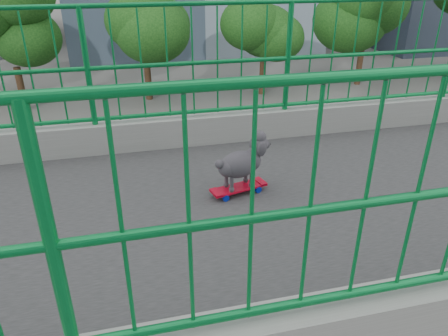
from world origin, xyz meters
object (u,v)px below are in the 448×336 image
(skateboard, at_px, (239,188))
(car_1, at_px, (386,198))
(car_4, at_px, (92,132))
(car_5, at_px, (332,265))
(car_2, at_px, (386,155))
(poodle, at_px, (242,161))
(car_0, at_px, (294,271))

(skateboard, height_order, car_1, skateboard)
(car_4, bearing_deg, car_5, -150.74)
(car_2, height_order, car_5, car_2)
(skateboard, xyz_separation_m, car_1, (-8.97, 8.36, -6.38))
(poodle, distance_m, car_4, 19.87)
(car_0, relative_size, car_4, 1.13)
(skateboard, bearing_deg, car_0, 136.24)
(skateboard, distance_m, car_0, 9.13)
(car_0, bearing_deg, car_4, -154.90)
(skateboard, xyz_separation_m, car_5, (-5.77, 4.51, -6.28))
(car_0, relative_size, car_2, 0.83)
(car_1, bearing_deg, poodle, -42.91)
(car_1, height_order, car_2, car_2)
(car_1, bearing_deg, car_5, -50.25)
(poodle, distance_m, car_5, 9.79)
(skateboard, xyz_separation_m, car_2, (-12.17, 10.36, -6.25))
(skateboard, relative_size, car_0, 0.11)
(car_2, relative_size, car_5, 1.22)
(car_2, relative_size, car_4, 1.37)
(car_0, bearing_deg, car_2, 132.34)
(car_1, bearing_deg, skateboard, -42.98)
(car_5, bearing_deg, car_4, -150.74)
(poodle, bearing_deg, car_2, 125.93)
(car_2, bearing_deg, car_1, 147.98)
(car_0, height_order, car_4, car_0)
(skateboard, relative_size, car_2, 0.09)
(car_0, bearing_deg, poodle, -29.87)
(car_4, distance_m, car_5, 14.67)
(skateboard, xyz_separation_m, car_0, (-5.77, 3.33, -6.24))
(skateboard, xyz_separation_m, poodle, (-0.01, 0.03, 0.24))
(car_4, bearing_deg, car_2, -116.18)
(poodle, bearing_deg, car_0, 136.41)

